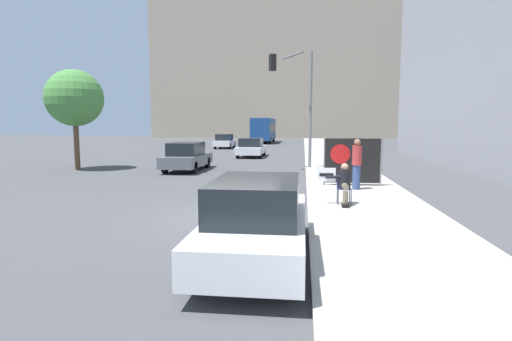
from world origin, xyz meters
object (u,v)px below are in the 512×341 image
pedestrian_behind (364,158)px  protest_banner (352,161)px  parked_car_curbside (257,220)px  car_on_road_nearest (187,157)px  street_tree_near_curb (74,98)px  car_on_road_distant (225,141)px  jogger_on_sidewalk (357,164)px  city_bus_on_road (264,129)px  traffic_light_pole (298,91)px  seated_protester (344,182)px  car_on_road_midblock (251,147)px

pedestrian_behind → protest_banner: (-0.71, -1.71, 0.05)m
parked_car_curbside → car_on_road_nearest: bearing=111.3°
pedestrian_behind → street_tree_near_curb: street_tree_near_curb is taller
car_on_road_distant → street_tree_near_curb: 21.55m
jogger_on_sidewalk → city_bus_on_road: 41.23m
traffic_light_pole → seated_protester: bearing=-81.3°
seated_protester → car_on_road_distant: size_ratio=0.29×
jogger_on_sidewalk → protest_banner: bearing=-97.8°
pedestrian_behind → car_on_road_midblock: pedestrian_behind is taller
jogger_on_sidewalk → pedestrian_behind: size_ratio=1.03×
traffic_light_pole → city_bus_on_road: traffic_light_pole is taller
parked_car_curbside → car_on_road_nearest: (-5.44, 13.95, 0.01)m
protest_banner → car_on_road_nearest: size_ratio=0.48×
jogger_on_sidewalk → city_bus_on_road: city_bus_on_road is taller
protest_banner → traffic_light_pole: 7.27m
parked_car_curbside → street_tree_near_curb: (-11.56, 13.62, 3.15)m
traffic_light_pole → parked_car_curbside: traffic_light_pole is taller
protest_banner → car_on_road_nearest: (-8.13, 5.35, -0.34)m
car_on_road_distant → car_on_road_midblock: bearing=-68.7°
protest_banner → car_on_road_midblock: size_ratio=0.47×
protest_banner → street_tree_near_curb: bearing=160.6°
protest_banner → traffic_light_pole: size_ratio=0.35×
seated_protester → car_on_road_nearest: bearing=153.0°
seated_protester → parked_car_curbside: parked_car_curbside is taller
pedestrian_behind → car_on_road_nearest: bearing=104.8°
protest_banner → car_on_road_nearest: 9.74m
pedestrian_behind → street_tree_near_curb: bearing=114.7°
car_on_road_midblock → street_tree_near_curb: street_tree_near_curb is taller
seated_protester → parked_car_curbside: (-2.01, -4.75, -0.04)m
traffic_light_pole → street_tree_near_curb: size_ratio=1.15×
city_bus_on_road → street_tree_near_curb: 35.34m
traffic_light_pole → parked_car_curbside: bearing=-91.9°
pedestrian_behind → seated_protester: bearing=-156.9°
car_on_road_midblock → car_on_road_distant: (-4.27, 10.94, 0.02)m
jogger_on_sidewalk → city_bus_on_road: bearing=-90.8°
protest_banner → parked_car_curbside: (-2.69, -8.60, -0.35)m
jogger_on_sidewalk → traffic_light_pole: bearing=-83.4°
jogger_on_sidewalk → car_on_road_distant: jogger_on_sidewalk is taller
car_on_road_midblock → car_on_road_distant: bearing=111.3°
traffic_light_pole → car_on_road_nearest: (-5.92, -0.80, -3.53)m
seated_protester → jogger_on_sidewalk: 3.00m
car_on_road_midblock → car_on_road_nearest: bearing=-103.3°
car_on_road_midblock → street_tree_near_curb: 13.41m
pedestrian_behind → car_on_road_distant: 26.54m
car_on_road_midblock → car_on_road_distant: 11.75m
parked_car_curbside → city_bus_on_road: (-4.62, 48.21, 1.16)m
seated_protester → traffic_light_pole: size_ratio=0.19×
jogger_on_sidewalk → traffic_light_pole: (-2.27, 7.10, 3.21)m
car_on_road_distant → city_bus_on_road: 14.01m
protest_banner → seated_protester: bearing=-100.1°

